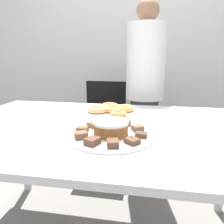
{
  "coord_description": "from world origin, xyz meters",
  "views": [
    {
      "loc": [
        0.23,
        -1.06,
        1.12
      ],
      "look_at": [
        0.04,
        0.06,
        0.83
      ],
      "focal_mm": 35.0,
      "sensor_mm": 36.0,
      "label": 1
    }
  ],
  "objects_px": {
    "office_chair_left": "(103,131)",
    "napkin": "(210,125)",
    "frosted_cake": "(111,128)",
    "plate_donuts": "(113,112)",
    "plate_cake": "(111,135)",
    "person_standing": "(145,92)"
  },
  "relations": [
    {
      "from": "plate_donuts",
      "to": "napkin",
      "type": "height_order",
      "value": "plate_donuts"
    },
    {
      "from": "person_standing",
      "to": "plate_cake",
      "type": "height_order",
      "value": "person_standing"
    },
    {
      "from": "plate_donuts",
      "to": "frosted_cake",
      "type": "height_order",
      "value": "frosted_cake"
    },
    {
      "from": "office_chair_left",
      "to": "frosted_cake",
      "type": "relative_size",
      "value": 5.54
    },
    {
      "from": "office_chair_left",
      "to": "plate_cake",
      "type": "distance_m",
      "value": 1.15
    },
    {
      "from": "office_chair_left",
      "to": "plate_donuts",
      "type": "height_order",
      "value": "office_chair_left"
    },
    {
      "from": "plate_donuts",
      "to": "frosted_cake",
      "type": "xyz_separation_m",
      "value": [
        0.06,
        -0.41,
        0.04
      ]
    },
    {
      "from": "plate_donuts",
      "to": "napkin",
      "type": "xyz_separation_m",
      "value": [
        0.54,
        -0.17,
        -0.0
      ]
    },
    {
      "from": "plate_donuts",
      "to": "frosted_cake",
      "type": "distance_m",
      "value": 0.42
    },
    {
      "from": "office_chair_left",
      "to": "plate_donuts",
      "type": "bearing_deg",
      "value": -72.25
    },
    {
      "from": "napkin",
      "to": "plate_cake",
      "type": "bearing_deg",
      "value": -153.14
    },
    {
      "from": "frosted_cake",
      "to": "napkin",
      "type": "distance_m",
      "value": 0.54
    },
    {
      "from": "person_standing",
      "to": "plate_donuts",
      "type": "xyz_separation_m",
      "value": [
        -0.19,
        -0.54,
        -0.05
      ]
    },
    {
      "from": "office_chair_left",
      "to": "napkin",
      "type": "xyz_separation_m",
      "value": [
        0.75,
        -0.81,
        0.36
      ]
    },
    {
      "from": "frosted_cake",
      "to": "office_chair_left",
      "type": "bearing_deg",
      "value": 103.97
    },
    {
      "from": "frosted_cake",
      "to": "napkin",
      "type": "xyz_separation_m",
      "value": [
        0.48,
        0.24,
        -0.04
      ]
    },
    {
      "from": "plate_cake",
      "to": "plate_donuts",
      "type": "xyz_separation_m",
      "value": [
        -0.06,
        0.41,
        0.0
      ]
    },
    {
      "from": "plate_donuts",
      "to": "frosted_cake",
      "type": "relative_size",
      "value": 2.5
    },
    {
      "from": "frosted_cake",
      "to": "plate_cake",
      "type": "bearing_deg",
      "value": 63.43
    },
    {
      "from": "person_standing",
      "to": "office_chair_left",
      "type": "relative_size",
      "value": 1.77
    },
    {
      "from": "plate_donuts",
      "to": "napkin",
      "type": "bearing_deg",
      "value": -16.96
    },
    {
      "from": "plate_donuts",
      "to": "office_chair_left",
      "type": "bearing_deg",
      "value": 107.4
    }
  ]
}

